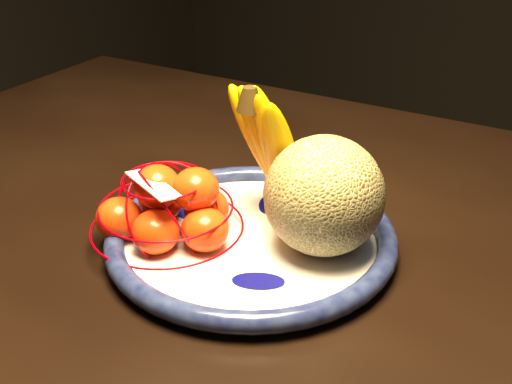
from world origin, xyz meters
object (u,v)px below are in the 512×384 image
Objects in this scene: banana_bunch at (274,145)px; mandarin_bag at (170,210)px; fruit_bowl at (251,238)px; dining_table at (297,264)px; cantaloupe at (324,196)px.

banana_bunch is 0.14m from mandarin_bag.
fruit_bowl is 0.10m from mandarin_bag.
banana_bunch is at bearing -123.17° from dining_table.
cantaloupe is (0.08, 0.03, 0.07)m from fruit_bowl.
mandarin_bag is (-0.07, -0.11, -0.06)m from banana_bunch.
fruit_bowl is at bearing -158.73° from cantaloupe.
banana_bunch is at bearing 59.20° from mandarin_bag.
dining_table is 0.19m from banana_bunch.
cantaloupe is at bearing 21.27° from fruit_bowl.
dining_table is at bearing 59.85° from mandarin_bag.
cantaloupe is 0.10m from banana_bunch.
cantaloupe is at bearing -0.91° from banana_bunch.
banana_bunch is at bearing 100.84° from fruit_bowl.
fruit_bowl is at bearing -59.20° from banana_bunch.
dining_table is at bearing 86.80° from fruit_bowl.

